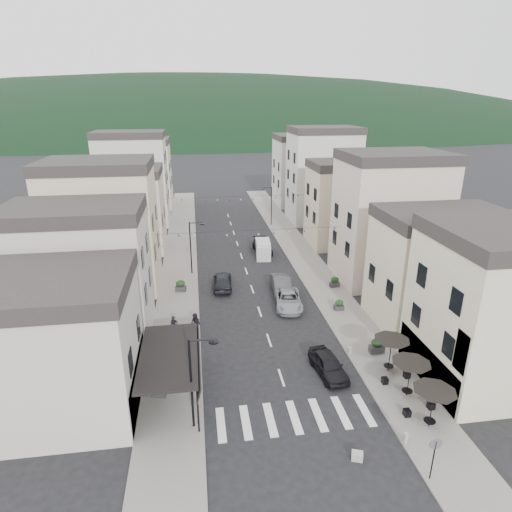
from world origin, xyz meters
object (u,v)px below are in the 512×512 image
at_px(parked_car_a, 328,365).
at_px(parked_car_b, 282,285).
at_px(delivery_van, 263,248).
at_px(pedestrian_a, 174,326).
at_px(parked_car_d, 262,247).
at_px(parked_car_e, 223,281).
at_px(pedestrian_b, 196,324).
at_px(parked_car_c, 288,300).

height_order(parked_car_a, parked_car_b, parked_car_b).
xyz_separation_m(delivery_van, pedestrian_a, (-10.21, -17.97, -0.00)).
distance_m(parked_car_a, delivery_van, 24.57).
bearing_deg(parked_car_b, parked_car_d, 92.37).
height_order(parked_car_e, pedestrian_b, pedestrian_b).
distance_m(parked_car_d, pedestrian_b, 21.26).
bearing_deg(parked_car_b, parked_car_c, -87.63).
bearing_deg(delivery_van, pedestrian_b, -109.35).
relative_size(parked_car_b, parked_car_e, 1.04).
bearing_deg(pedestrian_a, pedestrian_b, -7.00).
bearing_deg(pedestrian_a, delivery_van, 51.96).
bearing_deg(delivery_van, pedestrian_a, -113.66).
relative_size(parked_car_a, parked_car_e, 0.91).
bearing_deg(parked_car_b, parked_car_a, -85.26).
height_order(parked_car_b, delivery_van, delivery_van).
xyz_separation_m(parked_car_e, pedestrian_a, (-4.59, -9.16, 0.21)).
bearing_deg(pedestrian_a, parked_car_d, 53.56).
distance_m(parked_car_e, pedestrian_b, 9.56).
xyz_separation_m(parked_car_d, delivery_van, (-0.15, -1.51, 0.29)).
distance_m(parked_car_c, delivery_van, 13.91).
bearing_deg(parked_car_a, pedestrian_b, 137.09).
height_order(parked_car_e, pedestrian_a, pedestrian_a).
bearing_deg(parked_car_e, pedestrian_b, 76.81).
height_order(parked_car_a, delivery_van, delivery_van).
relative_size(parked_car_c, parked_car_d, 1.04).
xyz_separation_m(parked_car_c, delivery_van, (-0.15, 13.90, 0.29)).
bearing_deg(pedestrian_b, parked_car_e, 108.96).
xyz_separation_m(parked_car_e, delivery_van, (5.63, 8.81, 0.21)).
bearing_deg(parked_car_e, parked_car_a, 116.07).
bearing_deg(parked_car_a, parked_car_d, 84.15).
height_order(parked_car_b, parked_car_d, parked_car_b).
relative_size(parked_car_a, parked_car_d, 0.85).
height_order(parked_car_d, pedestrian_a, pedestrian_a).
bearing_deg(parked_car_d, pedestrian_a, -118.78).
distance_m(parked_car_e, delivery_van, 10.45).
bearing_deg(parked_car_a, pedestrian_a, 141.83).
relative_size(parked_car_a, pedestrian_b, 2.30).
height_order(parked_car_b, pedestrian_a, pedestrian_a).
bearing_deg(parked_car_c, parked_car_d, 96.91).
bearing_deg(parked_car_c, parked_car_b, 96.91).
height_order(delivery_van, pedestrian_b, delivery_van).
relative_size(parked_car_b, pedestrian_b, 2.65).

